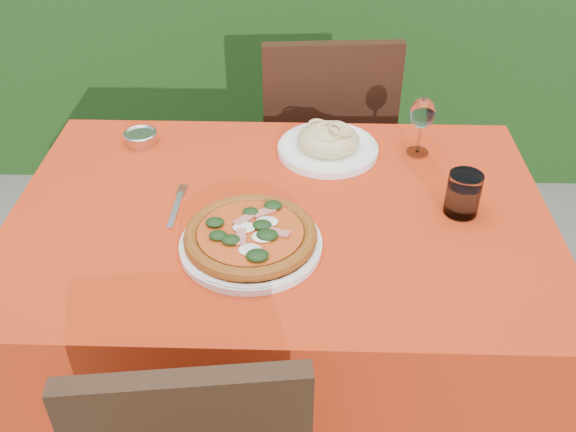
{
  "coord_description": "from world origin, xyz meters",
  "views": [
    {
      "loc": [
        0.05,
        -1.21,
        1.63
      ],
      "look_at": [
        0.02,
        -0.05,
        0.77
      ],
      "focal_mm": 40.0,
      "sensor_mm": 36.0,
      "label": 1
    }
  ],
  "objects_px": {
    "pasta_plate": "(328,144)",
    "chair_far": "(325,144)",
    "fork": "(175,210)",
    "pizza_plate": "(251,238)",
    "water_glass": "(463,196)",
    "steel_ramekin": "(141,139)",
    "wine_glass": "(422,115)"
  },
  "relations": [
    {
      "from": "pizza_plate",
      "to": "steel_ramekin",
      "type": "xyz_separation_m",
      "value": [
        -0.33,
        0.44,
        -0.01
      ]
    },
    {
      "from": "chair_far",
      "to": "pizza_plate",
      "type": "xyz_separation_m",
      "value": [
        -0.18,
        -0.82,
        0.24
      ]
    },
    {
      "from": "pizza_plate",
      "to": "pasta_plate",
      "type": "height_order",
      "value": "pasta_plate"
    },
    {
      "from": "chair_far",
      "to": "pizza_plate",
      "type": "relative_size",
      "value": 2.52
    },
    {
      "from": "pizza_plate",
      "to": "chair_far",
      "type": "bearing_deg",
      "value": 77.43
    },
    {
      "from": "pizza_plate",
      "to": "pasta_plate",
      "type": "relative_size",
      "value": 1.38
    },
    {
      "from": "chair_far",
      "to": "water_glass",
      "type": "relative_size",
      "value": 9.0
    },
    {
      "from": "water_glass",
      "to": "wine_glass",
      "type": "relative_size",
      "value": 0.64
    },
    {
      "from": "chair_far",
      "to": "pasta_plate",
      "type": "distance_m",
      "value": 0.48
    },
    {
      "from": "pizza_plate",
      "to": "wine_glass",
      "type": "height_order",
      "value": "wine_glass"
    },
    {
      "from": "chair_far",
      "to": "steel_ramekin",
      "type": "distance_m",
      "value": 0.68
    },
    {
      "from": "chair_far",
      "to": "pasta_plate",
      "type": "bearing_deg",
      "value": 83.92
    },
    {
      "from": "chair_far",
      "to": "fork",
      "type": "bearing_deg",
      "value": 57.07
    },
    {
      "from": "water_glass",
      "to": "steel_ramekin",
      "type": "bearing_deg",
      "value": 160.02
    },
    {
      "from": "pizza_plate",
      "to": "fork",
      "type": "bearing_deg",
      "value": 145.15
    },
    {
      "from": "wine_glass",
      "to": "steel_ramekin",
      "type": "bearing_deg",
      "value": 177.8
    },
    {
      "from": "water_glass",
      "to": "fork",
      "type": "xyz_separation_m",
      "value": [
        -0.66,
        -0.01,
        -0.04
      ]
    },
    {
      "from": "pasta_plate",
      "to": "steel_ramekin",
      "type": "xyz_separation_m",
      "value": [
        -0.51,
        0.03,
        -0.01
      ]
    },
    {
      "from": "pasta_plate",
      "to": "fork",
      "type": "height_order",
      "value": "pasta_plate"
    },
    {
      "from": "chair_far",
      "to": "fork",
      "type": "xyz_separation_m",
      "value": [
        -0.37,
        -0.69,
        0.22
      ]
    },
    {
      "from": "water_glass",
      "to": "fork",
      "type": "height_order",
      "value": "water_glass"
    },
    {
      "from": "chair_far",
      "to": "pizza_plate",
      "type": "height_order",
      "value": "chair_far"
    },
    {
      "from": "pasta_plate",
      "to": "chair_far",
      "type": "bearing_deg",
      "value": 88.71
    },
    {
      "from": "wine_glass",
      "to": "steel_ramekin",
      "type": "relative_size",
      "value": 1.92
    },
    {
      "from": "wine_glass",
      "to": "steel_ramekin",
      "type": "distance_m",
      "value": 0.75
    },
    {
      "from": "fork",
      "to": "steel_ramekin",
      "type": "distance_m",
      "value": 0.34
    },
    {
      "from": "chair_far",
      "to": "wine_glass",
      "type": "height_order",
      "value": "chair_far"
    },
    {
      "from": "pasta_plate",
      "to": "fork",
      "type": "xyz_separation_m",
      "value": [
        -0.36,
        -0.28,
        -0.02
      ]
    },
    {
      "from": "chair_far",
      "to": "steel_ramekin",
      "type": "bearing_deg",
      "value": 31.89
    },
    {
      "from": "fork",
      "to": "steel_ramekin",
      "type": "xyz_separation_m",
      "value": [
        -0.15,
        0.31,
        0.01
      ]
    },
    {
      "from": "chair_far",
      "to": "water_glass",
      "type": "bearing_deg",
      "value": 108.54
    },
    {
      "from": "chair_far",
      "to": "pasta_plate",
      "type": "xyz_separation_m",
      "value": [
        -0.01,
        -0.42,
        0.24
      ]
    }
  ]
}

